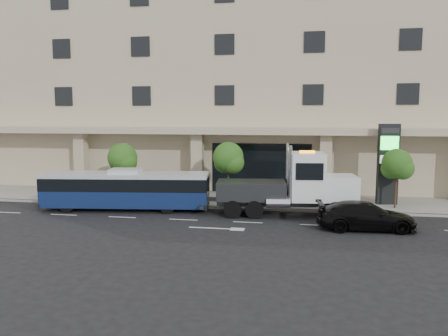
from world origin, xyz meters
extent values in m
plane|color=black|center=(0.00, 0.00, 0.00)|extent=(120.00, 120.00, 0.00)
cube|color=gray|center=(0.00, 5.00, 0.07)|extent=(120.00, 6.00, 0.15)
cube|color=gray|center=(0.00, 2.00, 0.07)|extent=(120.00, 0.30, 0.15)
cube|color=#BAA88B|center=(0.00, 15.50, 10.00)|extent=(60.00, 15.00, 20.00)
cube|color=#BAA88B|center=(0.00, 6.80, 5.20)|extent=(60.00, 2.80, 0.50)
cube|color=black|center=(0.00, 7.97, 2.15)|extent=(8.00, 0.12, 4.00)
cube|color=#BAA88B|center=(-15.00, 6.80, 2.60)|extent=(0.90, 0.90, 4.90)
cube|color=#BAA88B|center=(-5.00, 6.80, 2.60)|extent=(0.90, 0.90, 4.90)
cube|color=#BAA88B|center=(5.00, 6.80, 2.60)|extent=(0.90, 0.90, 4.90)
cylinder|color=#422B19|center=(-10.00, 3.60, 1.55)|extent=(0.14, 0.14, 2.80)
sphere|color=#294F16|center=(-10.00, 3.60, 3.27)|extent=(2.20, 2.20, 2.20)
sphere|color=#294F16|center=(-9.65, 3.40, 2.95)|extent=(1.65, 1.65, 1.65)
sphere|color=#294F16|center=(-10.30, 3.80, 2.87)|extent=(1.54, 1.54, 1.54)
cylinder|color=#422B19|center=(-2.00, 3.60, 1.62)|extent=(0.14, 0.14, 2.94)
sphere|color=#294F16|center=(-2.00, 3.60, 3.43)|extent=(2.20, 2.20, 2.20)
sphere|color=#294F16|center=(-1.65, 3.40, 3.09)|extent=(1.65, 1.65, 1.65)
sphere|color=#294F16|center=(-2.30, 3.80, 3.01)|extent=(1.54, 1.54, 1.54)
cylinder|color=#422B19|center=(9.50, 3.60, 1.51)|extent=(0.14, 0.14, 2.73)
sphere|color=#294F16|center=(9.50, 3.60, 3.19)|extent=(2.00, 2.00, 2.00)
sphere|color=#294F16|center=(9.85, 3.40, 2.88)|extent=(1.50, 1.50, 1.50)
sphere|color=#294F16|center=(9.20, 3.80, 2.80)|extent=(1.40, 1.40, 1.40)
cylinder|color=black|center=(-12.10, -0.89, 0.46)|extent=(0.96, 0.39, 0.93)
cylinder|color=black|center=(-12.34, 1.04, 0.46)|extent=(0.96, 0.39, 0.93)
cylinder|color=black|center=(-5.46, -0.09, 0.46)|extent=(0.96, 0.39, 0.93)
cylinder|color=black|center=(-5.69, 1.85, 0.46)|extent=(0.96, 0.39, 0.93)
cube|color=navy|center=(-8.53, 0.52, 0.88)|extent=(11.35, 3.65, 1.11)
cube|color=black|center=(-8.53, 0.52, 1.86)|extent=(11.35, 3.69, 0.84)
cube|color=silver|center=(-8.53, 0.52, 2.42)|extent=(11.35, 3.65, 0.28)
cube|color=silver|center=(-8.53, 0.52, 2.69)|extent=(2.21, 1.72, 0.28)
cube|color=#2D3033|center=(-14.01, -0.14, 0.42)|extent=(0.42, 2.32, 0.28)
cube|color=#2D3033|center=(-3.04, 1.19, 0.42)|extent=(0.42, 2.32, 0.28)
cube|color=#2D3033|center=(2.20, 0.84, 0.83)|extent=(8.91, 1.96, 0.42)
cube|color=white|center=(5.56, 1.20, 1.82)|extent=(2.32, 2.60, 1.56)
cube|color=silver|center=(6.60, 1.31, 1.82)|extent=(0.30, 2.08, 1.25)
cube|color=white|center=(3.49, 0.98, 2.55)|extent=(2.34, 2.81, 3.02)
cube|color=black|center=(4.47, 1.08, 3.02)|extent=(0.34, 2.29, 1.25)
cylinder|color=silver|center=(2.47, -0.28, 2.81)|extent=(0.21, 0.21, 3.54)
cylinder|color=silver|center=(2.23, 2.00, 2.81)|extent=(0.21, 0.21, 3.54)
cube|color=#2D3033|center=(-0.03, 0.61, 1.61)|extent=(4.61, 2.94, 1.15)
cube|color=#2D3033|center=(-2.52, 0.34, 0.99)|extent=(1.69, 0.46, 0.23)
cube|color=#2D3033|center=(-3.14, 0.28, 0.57)|extent=(0.46, 1.89, 0.19)
cube|color=orange|center=(3.49, 0.98, 4.11)|extent=(0.97, 0.46, 0.15)
cylinder|color=black|center=(5.26, 0.06, 0.57)|extent=(1.17, 0.45, 1.15)
cylinder|color=black|center=(5.03, 2.24, 0.57)|extent=(1.17, 0.45, 1.15)
cylinder|color=black|center=(0.29, -0.46, 0.57)|extent=(1.17, 0.45, 1.15)
cylinder|color=black|center=(0.06, 1.72, 0.57)|extent=(1.17, 0.45, 1.15)
cylinder|color=black|center=(-1.06, -0.60, 0.57)|extent=(1.17, 0.45, 1.15)
cylinder|color=black|center=(-1.29, 1.57, 0.57)|extent=(1.17, 0.45, 1.15)
imported|color=black|center=(6.75, -2.04, 0.79)|extent=(5.60, 2.58, 1.58)
cube|color=black|center=(9.18, 4.86, 2.99)|extent=(1.47, 0.65, 5.68)
cube|color=green|center=(9.18, 4.59, 4.50)|extent=(1.23, 0.22, 0.95)
cube|color=silver|center=(9.18, 4.59, 3.37)|extent=(1.23, 0.22, 0.57)
cube|color=#262628|center=(9.18, 4.59, 5.35)|extent=(1.23, 0.22, 0.38)
camera|label=1|loc=(2.85, -27.09, 6.45)|focal=35.00mm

